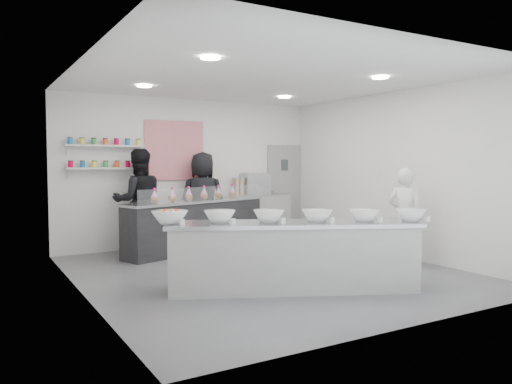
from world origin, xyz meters
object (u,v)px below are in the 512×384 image
at_px(prep_counter, 293,256).
at_px(woman_prep, 405,217).
at_px(staff_right, 203,200).
at_px(espresso_machine, 255,184).
at_px(espresso_ledge, 260,217).
at_px(back_bar, 197,225).
at_px(staff_left, 138,201).

relative_size(prep_counter, woman_prep, 2.06).
bearing_deg(prep_counter, staff_right, 109.35).
bearing_deg(espresso_machine, espresso_ledge, 0.00).
height_order(back_bar, espresso_machine, espresso_machine).
bearing_deg(staff_left, woman_prep, 144.02).
bearing_deg(back_bar, espresso_ledge, -2.24).
bearing_deg(espresso_machine, back_bar, -161.94).
bearing_deg(espresso_ledge, espresso_machine, 180.00).
height_order(espresso_ledge, espresso_machine, espresso_machine).
xyz_separation_m(back_bar, staff_left, (-1.03, 0.34, 0.49)).
distance_m(prep_counter, woman_prep, 2.54).
height_order(back_bar, woman_prep, woman_prep).
relative_size(prep_counter, staff_left, 1.71).
relative_size(prep_counter, staff_right, 1.75).
relative_size(woman_prep, staff_right, 0.85).
height_order(prep_counter, staff_left, staff_left).
relative_size(woman_prep, staff_left, 0.83).
bearing_deg(staff_left, espresso_ledge, -167.83).
relative_size(back_bar, staff_left, 1.62).
height_order(woman_prep, staff_right, staff_right).
height_order(prep_counter, woman_prep, woman_prep).
height_order(espresso_machine, staff_left, staff_left).
distance_m(prep_counter, staff_left, 3.89).
distance_m(prep_counter, staff_right, 3.79).
relative_size(staff_left, staff_right, 1.02).
bearing_deg(woman_prep, staff_right, 10.57).
height_order(back_bar, espresso_ledge, espresso_ledge).
xyz_separation_m(espresso_machine, woman_prep, (0.80, -3.56, -0.42)).
relative_size(prep_counter, back_bar, 1.06).
xyz_separation_m(espresso_ledge, staff_right, (-1.45, -0.18, 0.46)).
xyz_separation_m(prep_counter, espresso_ledge, (1.81, 3.92, 0.05)).
height_order(prep_counter, espresso_machine, espresso_machine).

